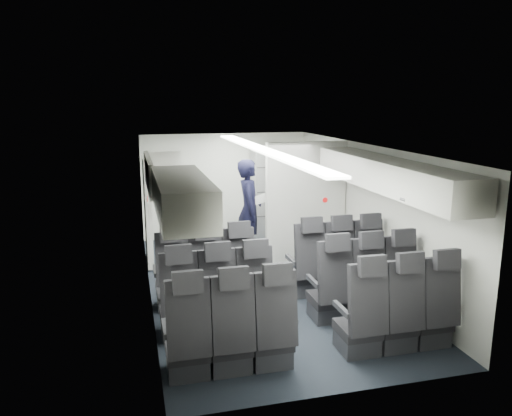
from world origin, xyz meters
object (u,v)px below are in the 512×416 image
boarding_door (148,210)px  seat_row_rear (318,326)px  seat_row_mid (292,296)px  galley_unit (273,192)px  flight_attendant (249,210)px  carry_on_bag (174,182)px  seat_row_front (272,272)px

boarding_door → seat_row_rear: bearing=-67.1°
seat_row_mid → seat_row_rear: (0.00, -0.90, 0.00)m
galley_unit → flight_attendant: 1.62m
seat_row_rear → galley_unit: bearing=79.4°
galley_unit → flight_attendant: size_ratio=1.05×
seat_row_mid → boarding_door: bearing=118.8°
carry_on_bag → seat_row_front: bearing=19.4°
boarding_door → seat_row_mid: bearing=-61.2°
seat_row_mid → seat_row_rear: 0.90m
galley_unit → boarding_door: size_ratio=1.02×
seat_row_rear → flight_attendant: size_ratio=1.84×
boarding_door → flight_attendant: bearing=-7.2°
carry_on_bag → seat_row_rear: bearing=-35.9°
flight_attendant → seat_row_mid: bearing=-171.1°
seat_row_mid → carry_on_bag: 2.10m
seat_row_rear → galley_unit: galley_unit is taller
seat_row_mid → galley_unit: (0.95, 4.15, 0.55)m
seat_row_front → seat_row_mid: same height
seat_row_rear → flight_attendant: 3.70m
boarding_door → carry_on_bag: 2.34m
flight_attendant → boarding_door: bearing=94.1°
boarding_door → flight_attendant: (1.75, -0.22, -0.05)m
seat_row_rear → carry_on_bag: (-1.35, 1.72, 1.38)m
seat_row_front → flight_attendant: (0.11, 1.87, 0.50)m
seat_row_front → galley_unit: bearing=73.7°
seat_row_mid → boarding_door: boarding_door is taller
galley_unit → carry_on_bag: bearing=-124.6°
seat_row_mid → seat_row_front: bearing=90.0°
seat_row_rear → flight_attendant: bearing=88.2°
seat_row_front → seat_row_rear: 1.80m
carry_on_bag → galley_unit: bearing=71.2°
seat_row_front → carry_on_bag: carry_on_bag is taller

